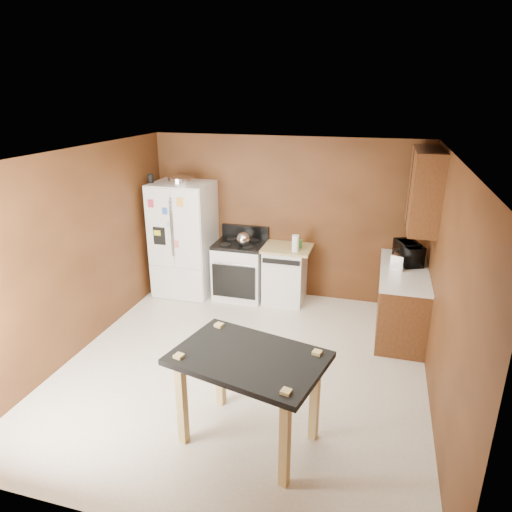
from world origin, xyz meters
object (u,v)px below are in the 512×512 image
at_px(island, 249,369).
at_px(kettle, 243,239).
at_px(pen_cup, 150,178).
at_px(paper_towel, 295,243).
at_px(toaster, 400,261).
at_px(gas_range, 240,269).
at_px(refrigerator, 184,239).
at_px(microwave, 408,254).
at_px(roasting_pan, 181,180).
at_px(green_canister, 298,244).
at_px(dishwasher, 285,274).

bearing_deg(island, kettle, 108.01).
distance_m(pen_cup, paper_towel, 2.40).
distance_m(toaster, gas_range, 2.47).
bearing_deg(refrigerator, island, -56.84).
distance_m(toaster, island, 2.95).
distance_m(pen_cup, gas_range, 1.96).
distance_m(microwave, refrigerator, 3.39).
bearing_deg(gas_range, roasting_pan, -173.48).
relative_size(roasting_pan, green_canister, 3.26).
bearing_deg(island, refrigerator, 123.16).
height_order(toaster, gas_range, same).
bearing_deg(dishwasher, kettle, -166.94).
height_order(paper_towel, gas_range, paper_towel).
relative_size(refrigerator, island, 1.21).
xyz_separation_m(microwave, dishwasher, (-1.75, 0.24, -0.58)).
relative_size(roasting_pan, kettle, 1.87).
relative_size(pen_cup, green_canister, 1.11).
relative_size(paper_towel, toaster, 0.89).
height_order(dishwasher, island, island).
xyz_separation_m(toaster, island, (-1.32, -2.62, -0.22)).
bearing_deg(refrigerator, pen_cup, -163.57).
xyz_separation_m(kettle, microwave, (2.38, -0.10, 0.03)).
relative_size(kettle, green_canister, 1.74).
distance_m(kettle, dishwasher, 0.85).
relative_size(roasting_pan, microwave, 0.82).
bearing_deg(gas_range, green_canister, 2.43).
xyz_separation_m(roasting_pan, kettle, (0.98, -0.02, -0.84)).
distance_m(kettle, refrigerator, 1.01).
bearing_deg(dishwasher, roasting_pan, -175.52).
height_order(roasting_pan, dishwasher, roasting_pan).
relative_size(green_canister, refrigerator, 0.07).
xyz_separation_m(gas_range, island, (1.05, -3.06, 0.32)).
relative_size(kettle, gas_range, 0.19).
relative_size(refrigerator, dishwasher, 2.02).
distance_m(microwave, island, 3.19).
height_order(green_canister, gas_range, gas_range).
relative_size(paper_towel, gas_range, 0.22).
xyz_separation_m(refrigerator, island, (1.96, -3.00, -0.12)).
relative_size(paper_towel, green_canister, 2.05).
xyz_separation_m(pen_cup, green_canister, (2.26, 0.23, -0.92)).
bearing_deg(roasting_pan, dishwasher, 4.48).
height_order(pen_cup, paper_towel, pen_cup).
bearing_deg(microwave, paper_towel, 63.86).
bearing_deg(toaster, green_canister, -175.08).
relative_size(kettle, microwave, 0.44).
bearing_deg(paper_towel, gas_range, 171.97).
relative_size(refrigerator, gas_range, 1.64).
height_order(roasting_pan, pen_cup, pen_cup).
xyz_separation_m(pen_cup, dishwasher, (2.07, 0.21, -1.41)).
bearing_deg(gas_range, island, -71.09).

